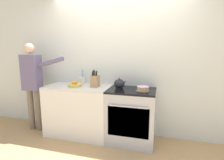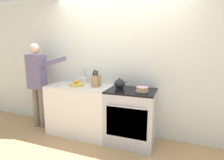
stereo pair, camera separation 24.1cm
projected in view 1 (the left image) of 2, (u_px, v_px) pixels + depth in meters
name	position (u px, v px, depth m)	size (l,w,h in m)	color
ground_plane	(110.00, 147.00, 2.83)	(16.00, 16.00, 0.00)	tan
wall_back	(119.00, 64.00, 3.18)	(8.00, 0.04, 2.60)	silver
counter_cabinet	(79.00, 111.00, 3.21)	(1.16, 0.59, 0.92)	white
stove_range	(131.00, 116.00, 2.95)	(0.79, 0.62, 0.92)	#B7BABF
layer_cake	(143.00, 89.00, 2.75)	(0.23, 0.23, 0.08)	#4C4C51
tea_kettle	(119.00, 84.00, 2.96)	(0.22, 0.18, 0.18)	#232328
knife_block	(95.00, 81.00, 3.06)	(0.12, 0.18, 0.30)	tan
utensil_crock	(82.00, 81.00, 3.30)	(0.10, 0.10, 0.29)	silver
fruit_bowl	(75.00, 85.00, 3.10)	(0.26, 0.26, 0.11)	gold
person_baker	(32.00, 79.00, 3.30)	(0.94, 0.20, 1.68)	#7A6B5B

